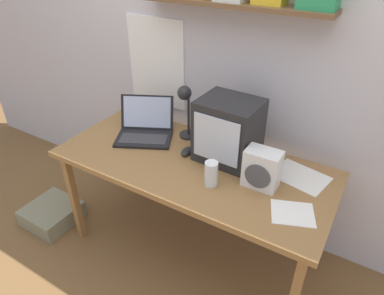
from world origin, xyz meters
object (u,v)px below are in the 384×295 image
(crt_monitor, at_px, (228,131))
(laptop, at_px, (145,127))
(floor_cushion, at_px, (52,214))
(computer_mouse, at_px, (186,151))
(desk_lamp, at_px, (186,105))
(space_heater, at_px, (262,169))
(printed_handout, at_px, (300,177))
(corner_desk, at_px, (192,170))
(loose_paper_near_laptop, at_px, (293,213))
(juice_glass, at_px, (211,175))

(crt_monitor, xyz_separation_m, laptop, (-0.59, -0.03, -0.13))
(floor_cushion, bearing_deg, computer_mouse, 20.37)
(crt_monitor, relative_size, desk_lamp, 1.00)
(floor_cushion, bearing_deg, laptop, 33.58)
(space_heater, distance_m, floor_cushion, 1.73)
(computer_mouse, xyz_separation_m, printed_handout, (0.67, 0.13, -0.01))
(laptop, bearing_deg, printed_handout, -22.42)
(laptop, relative_size, printed_handout, 1.39)
(printed_handout, bearing_deg, corner_desk, -162.95)
(floor_cushion, bearing_deg, printed_handout, 16.53)
(loose_paper_near_laptop, bearing_deg, desk_lamp, 157.30)
(corner_desk, height_order, crt_monitor, crt_monitor)
(corner_desk, xyz_separation_m, desk_lamp, (-0.17, 0.22, 0.31))
(desk_lamp, bearing_deg, floor_cushion, -154.20)
(laptop, bearing_deg, corner_desk, -41.07)
(laptop, xyz_separation_m, loose_paper_near_laptop, (1.08, -0.24, -0.06))
(loose_paper_near_laptop, bearing_deg, floor_cushion, -173.91)
(juice_glass, bearing_deg, computer_mouse, 145.10)
(laptop, xyz_separation_m, floor_cushion, (-0.65, -0.43, -0.75))
(corner_desk, distance_m, laptop, 0.46)
(laptop, distance_m, loose_paper_near_laptop, 1.11)
(corner_desk, relative_size, floor_cushion, 4.58)
(printed_handout, bearing_deg, crt_monitor, -175.21)
(desk_lamp, distance_m, printed_handout, 0.81)
(juice_glass, relative_size, printed_handout, 0.43)
(crt_monitor, height_order, space_heater, crt_monitor)
(space_heater, height_order, loose_paper_near_laptop, space_heater)
(crt_monitor, xyz_separation_m, loose_paper_near_laptop, (0.49, -0.28, -0.19))
(space_heater, xyz_separation_m, computer_mouse, (-0.51, 0.06, -0.09))
(laptop, xyz_separation_m, printed_handout, (1.03, 0.07, -0.06))
(loose_paper_near_laptop, bearing_deg, crt_monitor, 150.73)
(crt_monitor, relative_size, floor_cushion, 1.03)
(loose_paper_near_laptop, height_order, floor_cushion, loose_paper_near_laptop)
(laptop, distance_m, space_heater, 0.87)
(juice_glass, bearing_deg, laptop, 158.62)
(loose_paper_near_laptop, bearing_deg, juice_glass, -179.58)
(crt_monitor, distance_m, laptop, 0.61)
(space_heater, bearing_deg, desk_lamp, 160.00)
(laptop, bearing_deg, floor_cushion, -172.68)
(juice_glass, bearing_deg, space_heater, 29.52)
(crt_monitor, bearing_deg, desk_lamp, 170.51)
(computer_mouse, bearing_deg, printed_handout, 10.52)
(loose_paper_near_laptop, bearing_deg, corner_desk, 168.74)
(corner_desk, relative_size, space_heater, 7.72)
(space_heater, distance_m, loose_paper_near_laptop, 0.28)
(crt_monitor, bearing_deg, floor_cushion, -157.30)
(space_heater, distance_m, computer_mouse, 0.52)
(corner_desk, height_order, loose_paper_near_laptop, loose_paper_near_laptop)
(crt_monitor, distance_m, juice_glass, 0.31)
(floor_cushion, bearing_deg, space_heater, 11.69)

